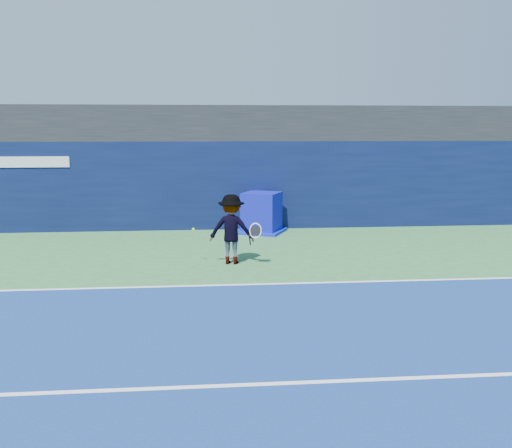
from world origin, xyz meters
name	(u,v)px	position (x,y,z in m)	size (l,w,h in m)	color
ground	(227,334)	(0.00, 0.00, 0.00)	(80.00, 80.00, 0.00)	#33713A
baseline	(221,285)	(0.00, 3.00, 0.01)	(24.00, 0.10, 0.01)	white
service_line	(233,385)	(0.00, -2.00, 0.01)	(24.00, 0.10, 0.01)	white
stadium_band	(213,123)	(0.00, 11.50, 3.60)	(36.00, 3.00, 1.20)	black
back_wall_assembly	(214,185)	(0.00, 10.50, 1.50)	(36.00, 1.03, 3.00)	#0A1339
equipment_cart	(262,214)	(1.54, 9.38, 0.61)	(1.85, 1.85, 1.34)	#0B0EA4
tennis_player	(232,229)	(0.34, 5.09, 0.89)	(1.39, 0.87, 1.79)	silver
tennis_ball	(193,229)	(-0.64, 5.15, 0.89)	(0.08, 0.08, 0.08)	#C7F61B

